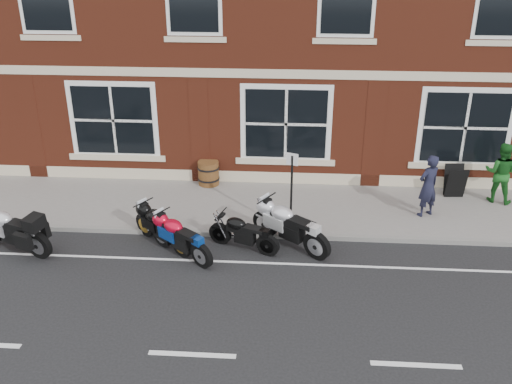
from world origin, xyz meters
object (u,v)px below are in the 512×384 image
at_px(barrel_planter, 209,173).
at_px(moto_naked_black, 243,231).
at_px(pedestrian_left, 428,186).
at_px(pedestrian_right, 501,173).
at_px(parking_sign, 292,187).
at_px(moto_sport_black, 162,225).
at_px(a_board_sign, 455,181).
at_px(moto_touring_silver, 10,227).
at_px(moto_sport_silver, 290,224).
at_px(moto_sport_red, 181,236).

bearing_deg(barrel_planter, moto_naked_black, -69.15).
relative_size(moto_naked_black, barrel_planter, 2.45).
height_order(pedestrian_left, pedestrian_right, pedestrian_right).
relative_size(pedestrian_right, parking_sign, 0.82).
distance_m(moto_sport_black, a_board_sign, 8.25).
bearing_deg(parking_sign, pedestrian_right, 42.51).
height_order(pedestrian_right, a_board_sign, pedestrian_right).
xyz_separation_m(moto_touring_silver, moto_sport_black, (3.54, 0.47, -0.08)).
bearing_deg(moto_naked_black, pedestrian_right, -44.75).
bearing_deg(moto_sport_silver, moto_naked_black, 139.26).
xyz_separation_m(moto_sport_silver, parking_sign, (0.01, 0.52, 0.73)).
distance_m(moto_sport_silver, parking_sign, 0.89).
relative_size(moto_naked_black, pedestrian_right, 1.03).
distance_m(moto_touring_silver, moto_naked_black, 5.50).
relative_size(barrel_planter, parking_sign, 0.34).
height_order(a_board_sign, barrel_planter, a_board_sign).
xyz_separation_m(barrel_planter, parking_sign, (2.45, -2.75, 0.85)).
height_order(moto_touring_silver, moto_sport_black, moto_touring_silver).
relative_size(moto_touring_silver, a_board_sign, 2.41).
bearing_deg(a_board_sign, moto_sport_black, -162.30).
bearing_deg(moto_sport_silver, moto_touring_silver, 134.26).
xyz_separation_m(moto_touring_silver, pedestrian_left, (10.15, 2.28, 0.35)).
relative_size(moto_sport_black, a_board_sign, 1.81).
distance_m(moto_sport_black, moto_naked_black, 1.95).
xyz_separation_m(moto_sport_black, a_board_sign, (7.66, 3.07, 0.04)).
bearing_deg(pedestrian_right, a_board_sign, 11.60).
distance_m(pedestrian_left, parking_sign, 3.73).
distance_m(moto_sport_silver, a_board_sign, 5.44).
relative_size(moto_sport_red, barrel_planter, 2.33).
bearing_deg(moto_sport_red, pedestrian_left, -30.84).
relative_size(moto_touring_silver, moto_sport_red, 1.31).
distance_m(pedestrian_right, a_board_sign, 1.20).
distance_m(moto_sport_red, a_board_sign, 7.95).
height_order(moto_touring_silver, pedestrian_right, pedestrian_right).
height_order(moto_sport_black, pedestrian_right, pedestrian_right).
height_order(moto_touring_silver, moto_sport_red, moto_touring_silver).
height_order(moto_naked_black, pedestrian_right, pedestrian_right).
bearing_deg(moto_touring_silver, moto_sport_silver, -63.82).
relative_size(moto_sport_red, pedestrian_left, 0.99).
distance_m(moto_sport_black, pedestrian_right, 9.21).
distance_m(pedestrian_right, barrel_planter, 8.17).
xyz_separation_m(moto_sport_silver, moto_naked_black, (-1.12, -0.20, -0.12)).
xyz_separation_m(moto_touring_silver, barrel_planter, (4.16, 3.89, -0.13)).
xyz_separation_m(pedestrian_right, a_board_sign, (-1.10, 0.24, -0.40)).
relative_size(moto_touring_silver, moto_sport_black, 1.33).
height_order(moto_sport_red, moto_sport_silver, moto_sport_silver).
bearing_deg(pedestrian_right, barrel_planter, 19.94).
relative_size(moto_sport_silver, a_board_sign, 2.10).
bearing_deg(moto_touring_silver, pedestrian_left, -56.47).
bearing_deg(barrel_planter, moto_touring_silver, -136.95).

